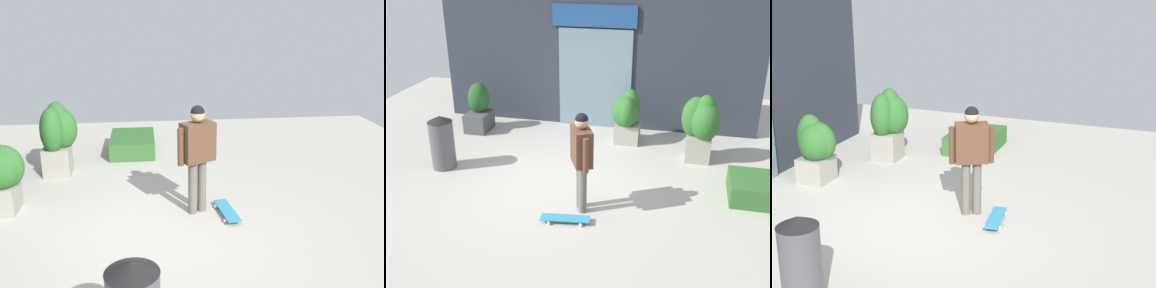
# 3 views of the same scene
# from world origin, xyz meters

# --- Properties ---
(ground_plane) EXTENTS (12.00, 12.00, 0.00)m
(ground_plane) POSITION_xyz_m (0.00, 0.00, 0.00)
(ground_plane) COLOR #B2ADA3
(building_facade) EXTENTS (7.21, 0.31, 3.76)m
(building_facade) POSITION_xyz_m (-0.00, 3.09, 1.86)
(building_facade) COLOR #2D333D
(building_facade) RESTS_ON ground_plane
(skateboarder) EXTENTS (0.44, 0.59, 1.62)m
(skateboarder) POSITION_xyz_m (0.54, -0.75, 0.99)
(skateboarder) COLOR #666056
(skateboarder) RESTS_ON ground_plane
(skateboard) EXTENTS (0.77, 0.32, 0.08)m
(skateboard) POSITION_xyz_m (0.39, -1.18, 0.06)
(skateboard) COLOR teal
(skateboard) RESTS_ON ground_plane
(planter_box_left) EXTENTS (0.50, 0.68, 1.07)m
(planter_box_left) POSITION_xyz_m (-2.52, 2.14, 0.53)
(planter_box_left) COLOR #47474C
(planter_box_left) RESTS_ON ground_plane
(planter_box_right) EXTENTS (0.59, 0.71, 1.15)m
(planter_box_right) POSITION_xyz_m (0.86, 2.13, 0.63)
(planter_box_right) COLOR gray
(planter_box_right) RESTS_ON ground_plane
(planter_box_mid) EXTENTS (0.72, 0.62, 1.34)m
(planter_box_mid) POSITION_xyz_m (2.36, 1.55, 0.76)
(planter_box_mid) COLOR gray
(planter_box_mid) RESTS_ON ground_plane
(trash_bin) EXTENTS (0.46, 0.46, 1.03)m
(trash_bin) POSITION_xyz_m (-2.33, 0.13, 0.52)
(trash_bin) COLOR #4C4C51
(trash_bin) RESTS_ON ground_plane
(hedge_ledge) EXTENTS (1.29, 0.90, 0.36)m
(hedge_ledge) POSITION_xyz_m (3.49, 0.25, 0.18)
(hedge_ledge) COLOR #33662D
(hedge_ledge) RESTS_ON ground_plane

